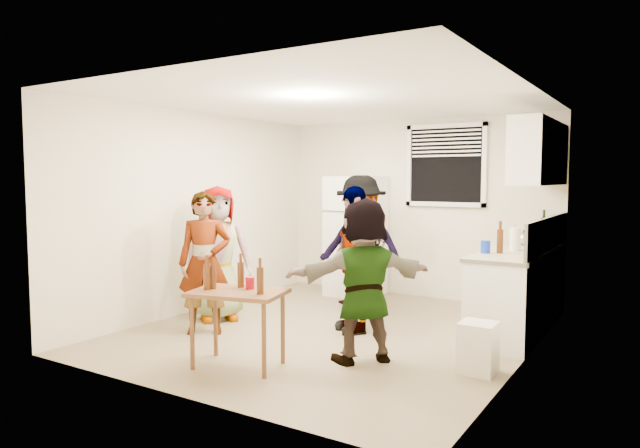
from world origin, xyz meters
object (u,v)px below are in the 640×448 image
Objects in this scene: wine_bottle at (543,241)px; guest_stripe at (206,333)px; trash_bin at (478,344)px; guest_back_left at (362,310)px; red_cup at (250,289)px; beer_bottle_table at (213,289)px; guest_back_right at (360,314)px; guest_grey at (219,319)px; guest_orange at (363,361)px; beer_bottle_counter at (500,253)px; blue_cup at (485,253)px; guest_black at (354,331)px; serving_table at (239,366)px; kettle at (524,245)px; refrigerator at (356,236)px.

wine_bottle reaches higher than guest_stripe.
trash_bin is 2.50m from guest_back_left.
red_cup is at bearing -67.17° from guest_back_left.
guest_back_right is at bearing 84.26° from beer_bottle_table.
guest_orange is at bearing -62.16° from guest_grey.
blue_cup is at bearing -147.45° from beer_bottle_counter.
guest_black is (1.33, 0.92, 0.00)m from guest_stripe.
beer_bottle_counter is 0.56× the size of trash_bin.
serving_table is 0.51× the size of guest_grey.
guest_orange reaches higher than guest_black.
guest_stripe is (0.28, -0.53, 0.00)m from guest_grey.
blue_cup is at bearing 48.67° from beer_bottle_table.
beer_bottle_counter is 1.21× the size of beer_bottle_table.
blue_cup is at bearing -33.69° from guest_grey.
kettle is 2.23m from guest_black.
wine_bottle is 1.49m from beer_bottle_counter.
guest_back_right is (-1.60, 0.28, -0.90)m from blue_cup.
guest_back_left is 0.94× the size of guest_back_right.
refrigerator is at bearing -174.14° from wine_bottle.
guest_grey is at bearing 141.40° from red_cup.
refrigerator reaches higher than wine_bottle.
guest_back_left is 2.03m from guest_orange.
guest_back_left is (-1.81, 0.39, -0.90)m from beer_bottle_counter.
refrigerator reaches higher than beer_bottle_counter.
refrigerator is at bearing 96.45° from beer_bottle_table.
guest_orange is at bearing 36.19° from red_cup.
guest_back_right is at bearing -145.63° from wine_bottle.
blue_cup is 2.80m from beer_bottle_table.
refrigerator is 1.07× the size of guest_grey.
wine_bottle is 0.18× the size of guest_back_left.
blue_cup is at bearing 4.15° from guest_back_left.
guest_black is at bearing -74.14° from guest_back_right.
guest_back_left is at bearing 141.30° from trash_bin.
guest_back_left is (0.54, -0.83, -0.85)m from refrigerator.
wine_bottle is 2.45m from guest_back_right.
guest_back_left is (-1.96, -1.09, -0.90)m from wine_bottle.
red_cup reaches higher than guest_orange.
serving_table is 0.70m from red_cup.
guest_orange is (1.49, -2.62, -0.85)m from refrigerator.
refrigerator is at bearing 100.60° from serving_table.
guest_back_right is at bearing -109.08° from guest_orange.
trash_bin is 2.11m from serving_table.
blue_cup is 1.64m from guest_black.
guest_back_left reaches higher than guest_stripe.
beer_bottle_table is (-2.10, -1.01, 0.43)m from trash_bin.
wine_bottle is at bearing 84.21° from beer_bottle_counter.
kettle is at bearing 56.57° from beer_bottle_table.
guest_stripe is at bearing -128.89° from guest_back_right.
serving_table is (-1.60, -2.04, -0.90)m from blue_cup.
guest_orange is at bearing -109.27° from wine_bottle.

